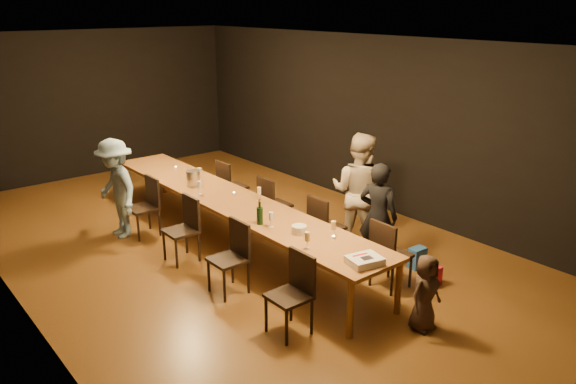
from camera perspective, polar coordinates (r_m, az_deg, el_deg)
ground at (r=8.63m, az=-5.73°, el=-5.36°), size 10.00×10.00×0.00m
room_shell at (r=8.02m, az=-6.21°, el=8.32°), size 6.04×10.04×3.02m
table at (r=8.37m, az=-5.88°, el=-0.97°), size 0.90×6.00×0.75m
chair_right_0 at (r=7.32m, az=10.47°, el=-6.18°), size 0.42×0.42×0.93m
chair_right_1 at (r=8.07m, az=3.99°, el=-3.48°), size 0.42×0.42×0.93m
chair_right_2 at (r=8.92m, az=-1.29°, el=-1.24°), size 0.42×0.42×0.93m
chair_right_3 at (r=9.84m, az=-5.61°, el=0.60°), size 0.42×0.42×0.93m
chair_left_0 at (r=6.24m, az=0.09°, el=-10.47°), size 0.42×0.42×0.93m
chair_left_1 at (r=7.10m, az=-6.12°, el=-6.76°), size 0.42×0.42×0.93m
chair_left_2 at (r=8.05m, az=-10.86°, el=-3.84°), size 0.42×0.42×0.93m
chair_left_3 at (r=9.06m, az=-14.55°, el=-1.53°), size 0.42×0.42×0.93m
woman_birthday at (r=7.73m, az=9.13°, el=-2.42°), size 0.53×0.64×1.50m
woman_tan at (r=8.30m, az=7.19°, el=0.08°), size 0.95×1.05×1.75m
man_blue at (r=9.05m, az=-17.04°, el=0.34°), size 0.59×1.01×1.56m
child at (r=6.51m, az=13.77°, el=-9.91°), size 0.44×0.29×0.90m
gift_bag_red at (r=7.61m, az=14.60°, el=-8.32°), size 0.21×0.12×0.25m
gift_bag_blue at (r=8.04m, az=13.00°, el=-6.52°), size 0.24×0.17×0.29m
birthday_cake at (r=6.32m, az=7.79°, el=-6.91°), size 0.42×0.36×0.09m
plate_stack at (r=7.05m, az=1.15°, el=-3.84°), size 0.25×0.25×0.11m
champagne_bottle at (r=7.31m, az=-2.89°, el=-1.98°), size 0.11×0.11×0.35m
ice_bucket at (r=9.01m, az=-9.62°, el=1.42°), size 0.26×0.26×0.24m
wineglass_0 at (r=6.62m, az=1.96°, el=-4.92°), size 0.06×0.06×0.21m
wineglass_1 at (r=6.96m, az=4.62°, el=-3.76°), size 0.06×0.06×0.21m
wineglass_2 at (r=7.23m, az=-1.73°, el=-2.83°), size 0.06×0.06×0.21m
wineglass_3 at (r=8.20m, az=-2.95°, el=-0.20°), size 0.06×0.06×0.21m
wineglass_4 at (r=8.57m, az=-8.94°, el=0.43°), size 0.06×0.06×0.21m
wineglass_5 at (r=9.27m, az=-8.95°, el=1.83°), size 0.06×0.06×0.21m
tealight_near at (r=6.94m, az=4.65°, el=-4.62°), size 0.05×0.05×0.03m
tealight_mid at (r=8.53m, az=-5.51°, el=-0.15°), size 0.05×0.05×0.03m
tealight_far at (r=10.01m, az=-11.33°, el=2.44°), size 0.05×0.05×0.03m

